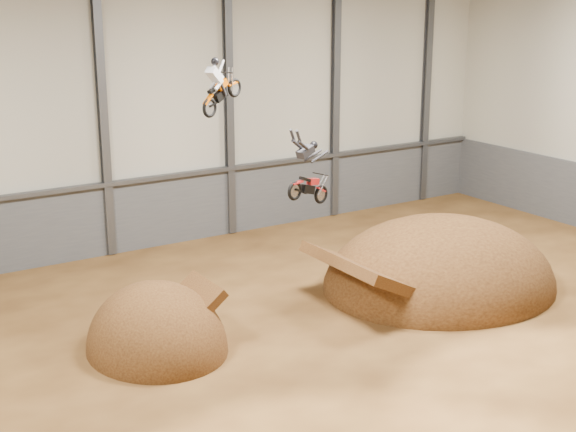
# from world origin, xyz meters

# --- Properties ---
(floor) EXTENTS (40.00, 40.00, 0.00)m
(floor) POSITION_xyz_m (0.00, 0.00, 0.00)
(floor) COLOR #482C13
(floor) RESTS_ON ground
(back_wall) EXTENTS (40.00, 0.10, 14.00)m
(back_wall) POSITION_xyz_m (0.00, 15.00, 7.00)
(back_wall) COLOR beige
(back_wall) RESTS_ON ground
(lower_band_back) EXTENTS (39.80, 0.18, 3.50)m
(lower_band_back) POSITION_xyz_m (0.00, 14.90, 1.75)
(lower_band_back) COLOR #505358
(lower_band_back) RESTS_ON ground
(steel_rail) EXTENTS (39.80, 0.35, 0.20)m
(steel_rail) POSITION_xyz_m (0.00, 14.75, 3.55)
(steel_rail) COLOR #47494F
(steel_rail) RESTS_ON lower_band_back
(steel_column_2) EXTENTS (0.40, 0.36, 13.90)m
(steel_column_2) POSITION_xyz_m (-3.33, 14.80, 7.00)
(steel_column_2) COLOR #47494F
(steel_column_2) RESTS_ON ground
(steel_column_3) EXTENTS (0.40, 0.36, 13.90)m
(steel_column_3) POSITION_xyz_m (3.33, 14.80, 7.00)
(steel_column_3) COLOR #47494F
(steel_column_3) RESTS_ON ground
(steel_column_4) EXTENTS (0.40, 0.36, 13.90)m
(steel_column_4) POSITION_xyz_m (10.00, 14.80, 7.00)
(steel_column_4) COLOR #47494F
(steel_column_4) RESTS_ON ground
(steel_column_5) EXTENTS (0.40, 0.36, 13.90)m
(steel_column_5) POSITION_xyz_m (16.67, 14.80, 7.00)
(steel_column_5) COLOR #47494F
(steel_column_5) RESTS_ON ground
(takeoff_ramp) EXTENTS (4.94, 5.70, 4.94)m
(takeoff_ramp) POSITION_xyz_m (-5.78, 3.62, 0.00)
(takeoff_ramp) COLOR #3A210E
(takeoff_ramp) RESTS_ON ground
(landing_ramp) EXTENTS (10.54, 9.32, 6.08)m
(landing_ramp) POSITION_xyz_m (7.19, 2.94, 0.00)
(landing_ramp) COLOR #3A210E
(landing_ramp) RESTS_ON ground
(fmx_rider_a) EXTENTS (2.82, 1.76, 2.60)m
(fmx_rider_a) POSITION_xyz_m (-2.75, 3.76, 9.49)
(fmx_rider_a) COLOR #C14F00
(fmx_rider_b) EXTENTS (3.64, 1.72, 3.25)m
(fmx_rider_b) POSITION_xyz_m (0.14, 2.87, 6.09)
(fmx_rider_b) COLOR red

